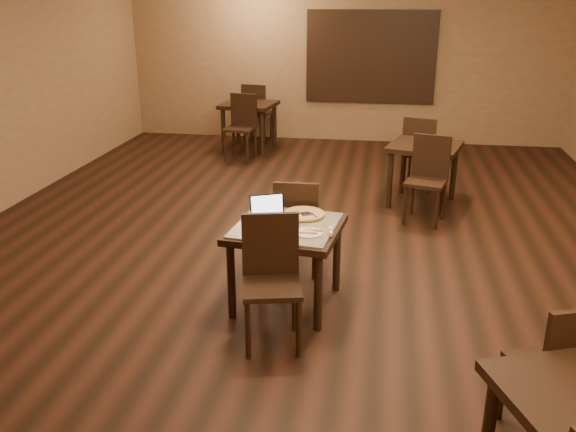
% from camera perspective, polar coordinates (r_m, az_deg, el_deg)
% --- Properties ---
extents(ground, '(10.00, 10.00, 0.00)m').
position_cam_1_polar(ground, '(7.05, 1.79, -1.97)').
color(ground, black).
rests_on(ground, ground).
extents(wall_back, '(8.00, 0.02, 3.00)m').
position_cam_1_polar(wall_back, '(11.56, 5.20, 14.40)').
color(wall_back, olive).
rests_on(wall_back, ground).
extents(wall_front, '(8.00, 0.02, 3.00)m').
position_cam_1_polar(wall_front, '(2.05, -16.91, -15.45)').
color(wall_front, olive).
rests_on(wall_front, ground).
extents(mural, '(2.34, 0.05, 1.64)m').
position_cam_1_polar(mural, '(11.49, 7.76, 14.52)').
color(mural, '#275792').
rests_on(mural, wall_back).
extents(tiled_table, '(1.02, 1.02, 0.76)m').
position_cam_1_polar(tiled_table, '(5.33, -0.15, -1.84)').
color(tiled_table, black).
rests_on(tiled_table, ground).
extents(chair_main_near, '(0.55, 0.55, 1.05)m').
position_cam_1_polar(chair_main_near, '(4.81, -1.58, -5.30)').
color(chair_main_near, black).
rests_on(chair_main_near, ground).
extents(chair_main_far, '(0.44, 0.44, 0.99)m').
position_cam_1_polar(chair_main_far, '(5.93, 0.83, -0.55)').
color(chair_main_far, black).
rests_on(chair_main_far, ground).
extents(laptop, '(0.37, 0.36, 0.21)m').
position_cam_1_polar(laptop, '(5.40, -2.08, 0.24)').
color(laptop, black).
rests_on(laptop, tiled_table).
extents(plate, '(0.24, 0.24, 0.01)m').
position_cam_1_polar(plate, '(5.09, 1.97, -1.58)').
color(plate, white).
rests_on(plate, tiled_table).
extents(pizza_slice, '(0.17, 0.17, 0.02)m').
position_cam_1_polar(pizza_slice, '(5.09, 1.97, -1.43)').
color(pizza_slice, beige).
rests_on(pizza_slice, plate).
extents(pizza_pan, '(0.34, 0.34, 0.01)m').
position_cam_1_polar(pizza_pan, '(5.50, 1.49, 0.05)').
color(pizza_pan, silver).
rests_on(pizza_pan, tiled_table).
extents(pizza_whole, '(0.38, 0.38, 0.03)m').
position_cam_1_polar(pizza_whole, '(5.49, 1.49, 0.20)').
color(pizza_whole, beige).
rests_on(pizza_whole, pizza_pan).
extents(spatula, '(0.21, 0.26, 0.01)m').
position_cam_1_polar(spatula, '(5.47, 1.67, 0.20)').
color(spatula, silver).
rests_on(spatula, pizza_whole).
extents(napkin_roll, '(0.05, 0.16, 0.04)m').
position_cam_1_polar(napkin_roll, '(5.11, 4.03, -1.43)').
color(napkin_roll, white).
rests_on(napkin_roll, tiled_table).
extents(other_table_a, '(1.06, 1.06, 0.81)m').
position_cam_1_polar(other_table_a, '(8.15, 12.62, 5.63)').
color(other_table_a, black).
rests_on(other_table_a, ground).
extents(other_table_a_chair_near, '(0.56, 0.56, 1.05)m').
position_cam_1_polar(other_table_a_chair_near, '(7.59, 12.98, 3.87)').
color(other_table_a_chair_near, black).
rests_on(other_table_a_chair_near, ground).
extents(other_table_a_chair_far, '(0.56, 0.56, 1.05)m').
position_cam_1_polar(other_table_a_chair_far, '(8.77, 12.23, 6.12)').
color(other_table_a_chair_far, black).
rests_on(other_table_a_chair_far, ground).
extents(other_table_b, '(0.99, 0.99, 0.83)m').
position_cam_1_polar(other_table_b, '(10.92, -3.66, 9.79)').
color(other_table_b, black).
rests_on(other_table_b, ground).
extents(other_table_b_chair_near, '(0.52, 0.52, 1.07)m').
position_cam_1_polar(other_table_b_chair_near, '(10.33, -4.35, 8.71)').
color(other_table_b_chair_near, black).
rests_on(other_table_b_chair_near, ground).
extents(other_table_b_chair_far, '(0.52, 0.52, 1.07)m').
position_cam_1_polar(other_table_b_chair_far, '(11.54, -3.03, 9.95)').
color(other_table_b_chair_far, black).
rests_on(other_table_b_chair_far, ground).
extents(other_table_c_chair_far, '(0.56, 0.56, 1.00)m').
position_cam_1_polar(other_table_c_chair_far, '(4.09, 24.25, -12.64)').
color(other_table_c_chair_far, black).
rests_on(other_table_c_chair_far, ground).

